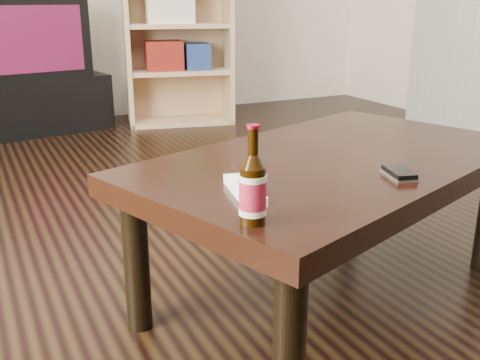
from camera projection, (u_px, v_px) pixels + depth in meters
name	position (u px, v px, depth m)	size (l,w,h in m)	color
floor	(286.00, 264.00, 2.08)	(5.00, 6.00, 0.01)	black
tv_stand	(36.00, 104.00, 4.09)	(0.99, 0.50, 0.40)	black
tv	(28.00, 37.00, 3.95)	(0.80, 0.57, 0.55)	black
bookshelf	(176.00, 21.00, 4.21)	(0.86, 0.54, 1.48)	tan
coffee_table	(334.00, 175.00, 1.74)	(1.45, 1.12, 0.48)	black
beer_bottle	(253.00, 190.00, 1.18)	(0.06, 0.06, 0.22)	black
phone	(399.00, 173.00, 1.52)	(0.09, 0.13, 0.02)	silver
remote	(244.00, 190.00, 1.38)	(0.10, 0.21, 0.03)	white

